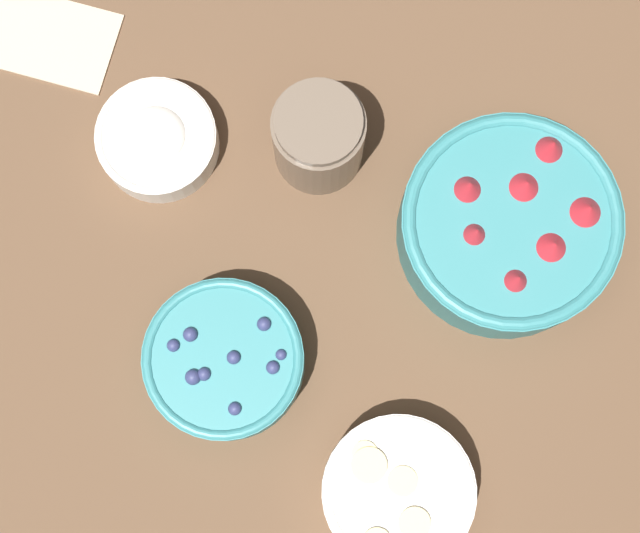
% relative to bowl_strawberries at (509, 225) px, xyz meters
% --- Properties ---
extents(ground_plane, '(4.00, 4.00, 0.00)m').
position_rel_bowl_strawberries_xyz_m(ground_plane, '(0.27, 0.10, -0.04)').
color(ground_plane, brown).
extents(bowl_strawberries, '(0.21, 0.21, 0.10)m').
position_rel_bowl_strawberries_xyz_m(bowl_strawberries, '(0.00, 0.00, 0.00)').
color(bowl_strawberries, teal).
rests_on(bowl_strawberries, ground_plane).
extents(bowl_blueberries, '(0.15, 0.15, 0.07)m').
position_rel_bowl_strawberries_xyz_m(bowl_blueberries, '(0.22, 0.21, -0.01)').
color(bowl_blueberries, teal).
rests_on(bowl_blueberries, ground_plane).
extents(bowl_bananas, '(0.14, 0.14, 0.06)m').
position_rel_bowl_strawberries_xyz_m(bowl_bananas, '(0.02, 0.27, -0.01)').
color(bowl_bananas, white).
rests_on(bowl_bananas, ground_plane).
extents(bowl_cream, '(0.12, 0.12, 0.05)m').
position_rel_bowl_strawberries_xyz_m(bowl_cream, '(0.36, 0.02, -0.02)').
color(bowl_cream, silver).
rests_on(bowl_cream, ground_plane).
extents(jar_chocolate, '(0.09, 0.09, 0.11)m').
position_rel_bowl_strawberries_xyz_m(jar_chocolate, '(0.20, -0.02, 0.00)').
color(jar_chocolate, brown).
rests_on(jar_chocolate, ground_plane).
extents(napkin, '(0.13, 0.10, 0.01)m').
position_rel_bowl_strawberries_xyz_m(napkin, '(0.50, -0.05, -0.04)').
color(napkin, beige).
rests_on(napkin, ground_plane).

